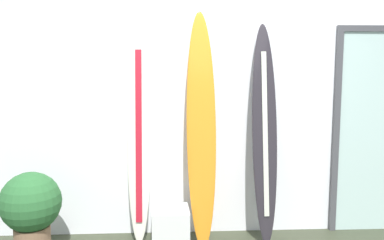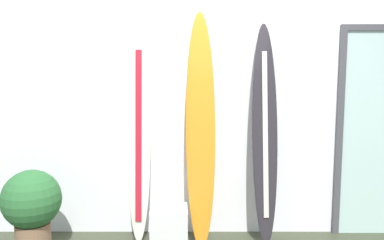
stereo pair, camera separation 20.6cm
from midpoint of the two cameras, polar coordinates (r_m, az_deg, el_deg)
wall_back at (r=4.09m, az=4.25°, el=3.29°), size 7.20×0.20×2.80m
surfboard_ivory at (r=3.88m, az=-6.01°, el=-2.22°), size 0.24×0.29×2.09m
surfboard_sunset at (r=3.77m, az=2.92°, el=-1.26°), size 0.30×0.43×2.24m
surfboard_charcoal at (r=3.90m, az=12.04°, el=-2.28°), size 0.26×0.37×2.13m
display_block_left at (r=3.91m, az=-1.62°, el=-15.14°), size 0.36×0.36×0.38m
potted_plant at (r=3.89m, az=-20.46°, el=-11.45°), size 0.53×0.53×0.79m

